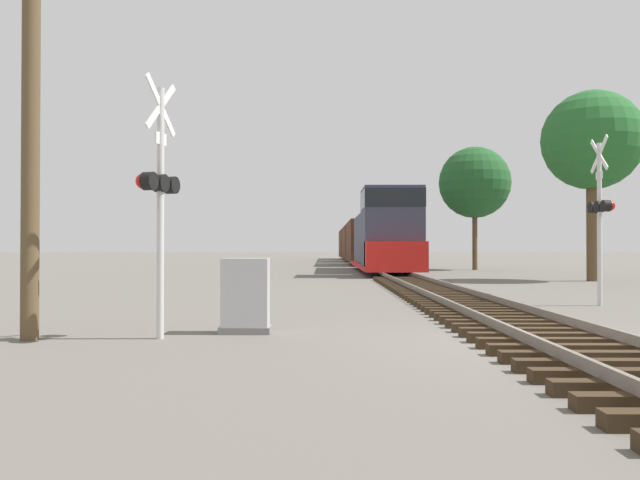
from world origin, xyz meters
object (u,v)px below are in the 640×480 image
(freight_train, at_px, (362,243))
(tree_mid_background, at_px, (475,183))
(relay_cabinet, at_px, (246,296))
(utility_pole, at_px, (31,89))
(crossing_signal_far, at_px, (601,210))
(crossing_signal_near, at_px, (159,190))
(tree_far_right, at_px, (592,141))

(freight_train, distance_m, tree_mid_background, 18.30)
(freight_train, relative_size, relay_cabinet, 44.94)
(freight_train, relative_size, utility_pole, 7.46)
(relay_cabinet, xyz_separation_m, tree_mid_background, (11.83, 31.96, 5.38))
(crossing_signal_far, xyz_separation_m, tree_mid_background, (3.16, 26.69, 3.52))
(relay_cabinet, bearing_deg, tree_mid_background, 69.69)
(crossing_signal_near, relative_size, relay_cabinet, 3.27)
(freight_train, height_order, tree_mid_background, tree_mid_background)
(freight_train, xyz_separation_m, tree_far_right, (8.71, -30.99, 4.38))
(utility_pole, height_order, tree_far_right, tree_far_right)
(crossing_signal_near, height_order, tree_mid_background, tree_mid_background)
(crossing_signal_near, height_order, crossing_signal_far, crossing_signal_far)
(crossing_signal_near, distance_m, relay_cabinet, 2.40)
(utility_pole, bearing_deg, crossing_signal_near, 5.08)
(crossing_signal_near, height_order, relay_cabinet, crossing_signal_near)
(crossing_signal_near, xyz_separation_m, tree_mid_background, (13.20, 32.67, 3.54))
(utility_pole, bearing_deg, freight_train, 80.29)
(crossing_signal_far, bearing_deg, relay_cabinet, 118.64)
(tree_far_right, height_order, tree_mid_background, tree_far_right)
(crossing_signal_far, bearing_deg, crossing_signal_near, 118.16)
(crossing_signal_far, bearing_deg, utility_pole, 114.35)
(relay_cabinet, relative_size, tree_far_right, 0.15)
(freight_train, distance_m, utility_pole, 50.12)
(tree_far_right, bearing_deg, utility_pole, -133.04)
(freight_train, distance_m, relay_cabinet, 48.74)
(crossing_signal_far, bearing_deg, tree_mid_background, -9.40)
(crossing_signal_far, relative_size, utility_pole, 0.55)
(crossing_signal_far, bearing_deg, freight_train, 2.20)
(freight_train, height_order, tree_far_right, tree_far_right)
(tree_far_right, bearing_deg, crossing_signal_far, -112.46)
(crossing_signal_near, bearing_deg, tree_mid_background, 174.24)
(crossing_signal_near, bearing_deg, crossing_signal_far, 137.03)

